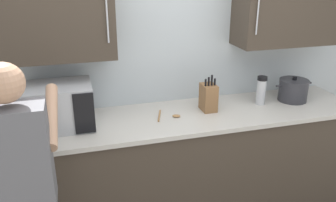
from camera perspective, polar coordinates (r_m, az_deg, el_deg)
The scene contains 8 objects.
back_wall_tiled at distance 2.91m, azimuth 0.88°, elevation 9.24°, with size 3.76×0.44×2.63m.
counter_unit at distance 2.99m, azimuth 2.56°, elevation -10.46°, with size 2.90×0.67×0.93m.
microwave_oven at distance 2.63m, azimuth -18.11°, elevation -0.98°, with size 0.62×0.71×0.32m.
stock_pot at distance 3.21m, azimuth 19.64°, elevation 1.68°, with size 0.34×0.25×0.22m.
knife_block at distance 2.84m, azimuth 6.58°, elevation 0.62°, with size 0.11×0.15×0.30m.
wooden_spoon at distance 2.73m, azimuth 0.05°, elevation -2.41°, with size 0.20×0.20×0.02m.
thermos_flask at distance 3.04m, azimuth 14.88°, elevation 1.69°, with size 0.08×0.08×0.24m.
person_figure at distance 2.06m, azimuth -22.72°, elevation -12.04°, with size 0.46×0.53×1.62m.
Camera 1 is at (-0.82, -1.64, 2.04)m, focal length 37.57 mm.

